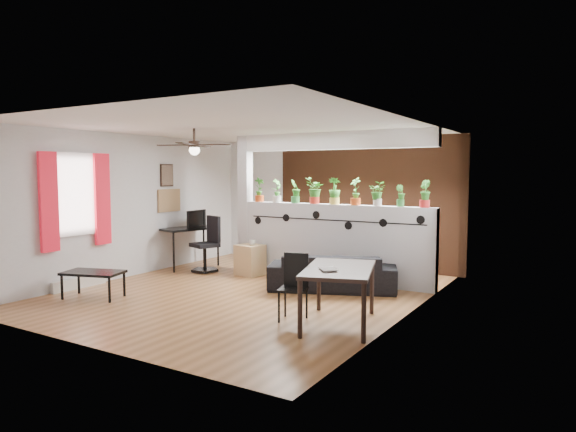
# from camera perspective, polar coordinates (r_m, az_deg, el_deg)

# --- Properties ---
(room_shell) EXTENTS (6.30, 7.10, 2.90)m
(room_shell) POSITION_cam_1_polar(r_m,az_deg,el_deg) (8.09, -4.59, 0.57)
(room_shell) COLOR brown
(room_shell) RESTS_ON ground
(partition_wall) EXTENTS (3.60, 0.18, 1.35)m
(partition_wall) POSITION_cam_1_polar(r_m,az_deg,el_deg) (9.04, 5.15, -2.97)
(partition_wall) COLOR #BCBCC1
(partition_wall) RESTS_ON ground
(ceiling_header) EXTENTS (3.60, 0.18, 0.30)m
(ceiling_header) POSITION_cam_1_polar(r_m,az_deg,el_deg) (8.97, 5.24, 8.33)
(ceiling_header) COLOR white
(ceiling_header) RESTS_ON room_shell
(pier_column) EXTENTS (0.22, 0.20, 2.60)m
(pier_column) POSITION_cam_1_polar(r_m,az_deg,el_deg) (9.95, -4.76, 1.36)
(pier_column) COLOR #BCBCC1
(pier_column) RESTS_ON ground
(brick_panel) EXTENTS (3.90, 0.05, 2.60)m
(brick_panel) POSITION_cam_1_polar(r_m,az_deg,el_deg) (10.32, 8.74, 1.44)
(brick_panel) COLOR #AC5A32
(brick_panel) RESTS_ON ground
(vine_decal) EXTENTS (3.31, 0.01, 0.30)m
(vine_decal) POSITION_cam_1_polar(r_m,az_deg,el_deg) (8.91, 4.90, -0.47)
(vine_decal) COLOR black
(vine_decal) RESTS_ON partition_wall
(window_assembly) EXTENTS (0.09, 1.30, 1.55)m
(window_assembly) POSITION_cam_1_polar(r_m,az_deg,el_deg) (9.03, -22.52, 1.98)
(window_assembly) COLOR white
(window_assembly) RESTS_ON room_shell
(baseboard_heater) EXTENTS (0.08, 1.00, 0.18)m
(baseboard_heater) POSITION_cam_1_polar(r_m,az_deg,el_deg) (9.19, -22.18, -6.89)
(baseboard_heater) COLOR silver
(baseboard_heater) RESTS_ON ground
(corkboard) EXTENTS (0.03, 0.60, 0.45)m
(corkboard) POSITION_cam_1_polar(r_m,az_deg,el_deg) (10.47, -13.06, 1.70)
(corkboard) COLOR olive
(corkboard) RESTS_ON room_shell
(framed_art) EXTENTS (0.03, 0.34, 0.44)m
(framed_art) POSITION_cam_1_polar(r_m,az_deg,el_deg) (10.42, -13.32, 4.43)
(framed_art) COLOR #8C7259
(framed_art) RESTS_ON room_shell
(ceiling_fan) EXTENTS (1.19, 1.19, 0.43)m
(ceiling_fan) POSITION_cam_1_polar(r_m,az_deg,el_deg) (8.34, -10.36, 7.60)
(ceiling_fan) COLOR black
(ceiling_fan) RESTS_ON room_shell
(potted_plant_0) EXTENTS (0.26, 0.21, 0.46)m
(potted_plant_0) POSITION_cam_1_polar(r_m,az_deg,el_deg) (9.75, -3.20, 3.04)
(potted_plant_0) COLOR #C84817
(potted_plant_0) RESTS_ON partition_wall
(potted_plant_1) EXTENTS (0.21, 0.25, 0.44)m
(potted_plant_1) POSITION_cam_1_polar(r_m,az_deg,el_deg) (9.54, -1.23, 2.94)
(potted_plant_1) COLOR silver
(potted_plant_1) RESTS_ON partition_wall
(potted_plant_2) EXTENTS (0.24, 0.27, 0.43)m
(potted_plant_2) POSITION_cam_1_polar(r_m,az_deg,el_deg) (9.33, 0.82, 2.85)
(potted_plant_2) COLOR #31883C
(potted_plant_2) RESTS_ON partition_wall
(potted_plant_3) EXTENTS (0.25, 0.28, 0.47)m
(potted_plant_3) POSITION_cam_1_polar(r_m,az_deg,el_deg) (9.14, 2.97, 2.93)
(potted_plant_3) COLOR red
(potted_plant_3) RESTS_ON partition_wall
(potted_plant_4) EXTENTS (0.28, 0.24, 0.47)m
(potted_plant_4) POSITION_cam_1_polar(r_m,az_deg,el_deg) (8.96, 5.20, 2.87)
(potted_plant_4) COLOR #ECD253
(potted_plant_4) RESTS_ON partition_wall
(potted_plant_5) EXTENTS (0.30, 0.27, 0.47)m
(potted_plant_5) POSITION_cam_1_polar(r_m,az_deg,el_deg) (8.79, 7.52, 2.82)
(potted_plant_5) COLOR #D64F19
(potted_plant_5) RESTS_ON partition_wall
(potted_plant_6) EXTENTS (0.24, 0.21, 0.41)m
(potted_plant_6) POSITION_cam_1_polar(r_m,az_deg,el_deg) (8.65, 9.92, 2.55)
(potted_plant_6) COLOR silver
(potted_plant_6) RESTS_ON partition_wall
(potted_plant_7) EXTENTS (0.18, 0.14, 0.36)m
(potted_plant_7) POSITION_cam_1_polar(r_m,az_deg,el_deg) (8.51, 12.40, 2.30)
(potted_plant_7) COLOR #2E7F33
(potted_plant_7) RESTS_ON partition_wall
(potted_plant_8) EXTENTS (0.29, 0.29, 0.44)m
(potted_plant_8) POSITION_cam_1_polar(r_m,az_deg,el_deg) (8.39, 14.96, 2.51)
(potted_plant_8) COLOR red
(potted_plant_8) RESTS_ON partition_wall
(sofa) EXTENTS (2.09, 1.45, 0.57)m
(sofa) POSITION_cam_1_polar(r_m,az_deg,el_deg) (8.41, 4.98, -6.26)
(sofa) COLOR black
(sofa) RESTS_ON ground
(cube_shelf) EXTENTS (0.52, 0.48, 0.56)m
(cube_shelf) POSITION_cam_1_polar(r_m,az_deg,el_deg) (9.60, -4.24, -4.88)
(cube_shelf) COLOR tan
(cube_shelf) RESTS_ON ground
(cup) EXTENTS (0.13, 0.13, 0.10)m
(cup) POSITION_cam_1_polar(r_m,az_deg,el_deg) (9.52, -4.01, -2.95)
(cup) COLOR gray
(cup) RESTS_ON cube_shelf
(computer_desk) EXTENTS (0.85, 1.23, 0.81)m
(computer_desk) POSITION_cam_1_polar(r_m,az_deg,el_deg) (10.45, -10.92, -1.67)
(computer_desk) COLOR black
(computer_desk) RESTS_ON ground
(monitor) EXTENTS (0.33, 0.07, 0.19)m
(monitor) POSITION_cam_1_polar(r_m,az_deg,el_deg) (10.55, -10.39, -0.68)
(monitor) COLOR black
(monitor) RESTS_ON computer_desk
(office_chair) EXTENTS (0.57, 0.57, 1.05)m
(office_chair) POSITION_cam_1_polar(r_m,az_deg,el_deg) (9.97, -8.92, -3.51)
(office_chair) COLOR black
(office_chair) RESTS_ON ground
(dining_table) EXTENTS (1.17, 1.51, 0.73)m
(dining_table) POSITION_cam_1_polar(r_m,az_deg,el_deg) (6.44, 5.70, -6.40)
(dining_table) COLOR black
(dining_table) RESTS_ON ground
(book) EXTENTS (0.29, 0.30, 0.02)m
(book) POSITION_cam_1_polar(r_m,az_deg,el_deg) (6.20, 3.67, -5.98)
(book) COLOR gray
(book) RESTS_ON dining_table
(folding_chair) EXTENTS (0.43, 0.43, 0.86)m
(folding_chair) POSITION_cam_1_polar(r_m,az_deg,el_deg) (6.69, 0.75, -7.18)
(folding_chair) COLOR black
(folding_chair) RESTS_ON ground
(coffee_table) EXTENTS (0.98, 0.73, 0.41)m
(coffee_table) POSITION_cam_1_polar(r_m,az_deg,el_deg) (8.36, -20.83, -6.07)
(coffee_table) COLOR black
(coffee_table) RESTS_ON ground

